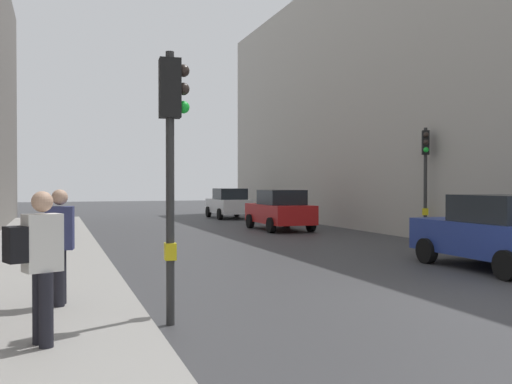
{
  "coord_description": "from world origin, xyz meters",
  "views": [
    {
      "loc": [
        -6.83,
        -7.54,
        2.01
      ],
      "look_at": [
        -0.22,
        10.97,
        1.73
      ],
      "focal_mm": 39.4,
      "sensor_mm": 36.0,
      "label": 1
    }
  ],
  "objects_px": {
    "traffic_light_mid_street": "(426,163)",
    "pedestrian_with_grey_backpack": "(57,240)",
    "traffic_light_near_left": "(172,137)",
    "car_red_sedan": "(280,210)",
    "pedestrian_with_black_backpack": "(39,259)",
    "car_blue_van": "(496,232)",
    "car_white_compact": "(229,203)"
  },
  "relations": [
    {
      "from": "traffic_light_near_left",
      "to": "pedestrian_with_grey_backpack",
      "type": "bearing_deg",
      "value": 143.6
    },
    {
      "from": "traffic_light_mid_street",
      "to": "pedestrian_with_black_backpack",
      "type": "bearing_deg",
      "value": -142.16
    },
    {
      "from": "traffic_light_mid_street",
      "to": "car_white_compact",
      "type": "distance_m",
      "value": 15.68
    },
    {
      "from": "traffic_light_mid_street",
      "to": "pedestrian_with_grey_backpack",
      "type": "relative_size",
      "value": 2.25
    },
    {
      "from": "traffic_light_near_left",
      "to": "car_white_compact",
      "type": "relative_size",
      "value": 0.92
    },
    {
      "from": "traffic_light_mid_street",
      "to": "traffic_light_near_left",
      "type": "relative_size",
      "value": 1.02
    },
    {
      "from": "traffic_light_near_left",
      "to": "car_blue_van",
      "type": "height_order",
      "value": "traffic_light_near_left"
    },
    {
      "from": "pedestrian_with_black_backpack",
      "to": "car_blue_van",
      "type": "bearing_deg",
      "value": 20.27
    },
    {
      "from": "traffic_light_near_left",
      "to": "pedestrian_with_black_backpack",
      "type": "bearing_deg",
      "value": -147.94
    },
    {
      "from": "traffic_light_mid_street",
      "to": "traffic_light_near_left",
      "type": "height_order",
      "value": "traffic_light_mid_street"
    },
    {
      "from": "car_red_sedan",
      "to": "pedestrian_with_grey_backpack",
      "type": "bearing_deg",
      "value": -123.92
    },
    {
      "from": "traffic_light_near_left",
      "to": "car_blue_van",
      "type": "relative_size",
      "value": 0.92
    },
    {
      "from": "traffic_light_near_left",
      "to": "pedestrian_with_black_backpack",
      "type": "distance_m",
      "value": 2.56
    },
    {
      "from": "pedestrian_with_grey_backpack",
      "to": "pedestrian_with_black_backpack",
      "type": "bearing_deg",
      "value": -95.09
    },
    {
      "from": "car_white_compact",
      "to": "pedestrian_with_grey_backpack",
      "type": "xyz_separation_m",
      "value": [
        -9.63,
        -22.69,
        0.29
      ]
    },
    {
      "from": "car_white_compact",
      "to": "pedestrian_with_black_backpack",
      "type": "height_order",
      "value": "pedestrian_with_black_backpack"
    },
    {
      "from": "traffic_light_mid_street",
      "to": "pedestrian_with_grey_backpack",
      "type": "distance_m",
      "value": 14.23
    },
    {
      "from": "car_red_sedan",
      "to": "pedestrian_with_black_backpack",
      "type": "distance_m",
      "value": 18.56
    },
    {
      "from": "traffic_light_near_left",
      "to": "car_red_sedan",
      "type": "height_order",
      "value": "traffic_light_near_left"
    },
    {
      "from": "car_blue_van",
      "to": "pedestrian_with_black_backpack",
      "type": "bearing_deg",
      "value": -159.73
    },
    {
      "from": "car_blue_van",
      "to": "pedestrian_with_grey_backpack",
      "type": "height_order",
      "value": "pedestrian_with_grey_backpack"
    },
    {
      "from": "traffic_light_near_left",
      "to": "car_blue_van",
      "type": "bearing_deg",
      "value": 17.46
    },
    {
      "from": "traffic_light_mid_street",
      "to": "traffic_light_near_left",
      "type": "distance_m",
      "value": 13.53
    },
    {
      "from": "traffic_light_near_left",
      "to": "car_white_compact",
      "type": "bearing_deg",
      "value": 71.26
    },
    {
      "from": "pedestrian_with_black_backpack",
      "to": "pedestrian_with_grey_backpack",
      "type": "xyz_separation_m",
      "value": [
        0.2,
        2.23,
        0.0
      ]
    },
    {
      "from": "traffic_light_mid_street",
      "to": "car_blue_van",
      "type": "distance_m",
      "value": 6.61
    },
    {
      "from": "car_white_compact",
      "to": "pedestrian_with_grey_backpack",
      "type": "distance_m",
      "value": 24.65
    },
    {
      "from": "traffic_light_mid_street",
      "to": "traffic_light_near_left",
      "type": "bearing_deg",
      "value": -141.29
    },
    {
      "from": "car_red_sedan",
      "to": "car_white_compact",
      "type": "height_order",
      "value": "same"
    },
    {
      "from": "traffic_light_mid_street",
      "to": "car_white_compact",
      "type": "bearing_deg",
      "value": 99.13
    },
    {
      "from": "traffic_light_mid_street",
      "to": "pedestrian_with_black_backpack",
      "type": "relative_size",
      "value": 2.25
    },
    {
      "from": "car_blue_van",
      "to": "pedestrian_with_grey_backpack",
      "type": "xyz_separation_m",
      "value": [
        -9.74,
        -1.44,
        0.29
      ]
    }
  ]
}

